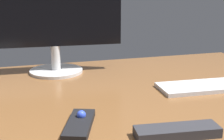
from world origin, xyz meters
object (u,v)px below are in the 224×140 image
monitor (53,12)px  media_remote (80,124)px  tv_remote (177,132)px  keyboard (220,85)px

monitor → media_remote: size_ratio=3.11×
media_remote → tv_remote: 22.75cm
keyboard → tv_remote: bearing=-134.4°
keyboard → media_remote: (-50.26, -16.87, 0.26)cm
keyboard → media_remote: media_remote is taller
media_remote → monitor: bearing=19.9°
monitor → keyboard: size_ratio=1.23×
monitor → tv_remote: monitor is taller
media_remote → keyboard: bearing=-51.2°
tv_remote → media_remote: bearing=158.5°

